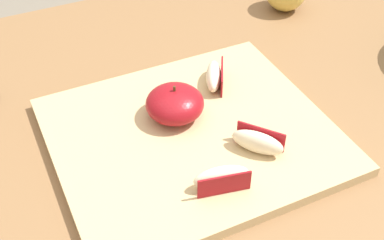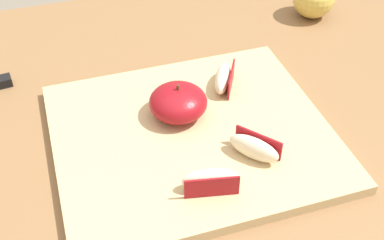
{
  "view_description": "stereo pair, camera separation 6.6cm",
  "coord_description": "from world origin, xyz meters",
  "px_view_note": "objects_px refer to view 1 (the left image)",
  "views": [
    {
      "loc": [
        -0.22,
        -0.48,
        1.22
      ],
      "look_at": [
        -0.01,
        -0.03,
        0.79
      ],
      "focal_mm": 47.32,
      "sensor_mm": 36.0,
      "label": 1
    },
    {
      "loc": [
        -0.16,
        -0.51,
        1.22
      ],
      "look_at": [
        -0.01,
        -0.03,
        0.79
      ],
      "focal_mm": 47.32,
      "sensor_mm": 36.0,
      "label": 2
    }
  ],
  "objects_px": {
    "apple_half_skin_up": "(175,104)",
    "apple_wedge_near_knife": "(214,76)",
    "apple_wedge_left": "(258,142)",
    "cutting_board": "(192,136)",
    "apple_wedge_right": "(222,178)"
  },
  "relations": [
    {
      "from": "apple_half_skin_up",
      "to": "apple_wedge_near_knife",
      "type": "relative_size",
      "value": 1.14
    },
    {
      "from": "apple_wedge_near_knife",
      "to": "apple_wedge_left",
      "type": "distance_m",
      "value": 0.15
    },
    {
      "from": "cutting_board",
      "to": "apple_wedge_near_knife",
      "type": "xyz_separation_m",
      "value": [
        0.07,
        0.08,
        0.02
      ]
    },
    {
      "from": "apple_half_skin_up",
      "to": "apple_wedge_left",
      "type": "relative_size",
      "value": 1.2
    },
    {
      "from": "apple_half_skin_up",
      "to": "apple_wedge_near_knife",
      "type": "bearing_deg",
      "value": 26.87
    },
    {
      "from": "apple_wedge_near_knife",
      "to": "apple_wedge_right",
      "type": "xyz_separation_m",
      "value": [
        -0.08,
        -0.18,
        0.0
      ]
    },
    {
      "from": "apple_half_skin_up",
      "to": "apple_wedge_left",
      "type": "height_order",
      "value": "apple_half_skin_up"
    },
    {
      "from": "cutting_board",
      "to": "apple_half_skin_up",
      "type": "bearing_deg",
      "value": 100.74
    },
    {
      "from": "apple_wedge_near_knife",
      "to": "apple_wedge_left",
      "type": "bearing_deg",
      "value": -95.64
    },
    {
      "from": "apple_wedge_near_knife",
      "to": "apple_wedge_right",
      "type": "height_order",
      "value": "same"
    },
    {
      "from": "cutting_board",
      "to": "apple_wedge_left",
      "type": "bearing_deg",
      "value": -48.72
    },
    {
      "from": "cutting_board",
      "to": "apple_wedge_near_knife",
      "type": "height_order",
      "value": "apple_wedge_near_knife"
    },
    {
      "from": "cutting_board",
      "to": "apple_wedge_near_knife",
      "type": "bearing_deg",
      "value": 47.16
    },
    {
      "from": "apple_wedge_right",
      "to": "apple_wedge_left",
      "type": "xyz_separation_m",
      "value": [
        0.07,
        0.03,
        0.0
      ]
    },
    {
      "from": "apple_wedge_right",
      "to": "apple_half_skin_up",
      "type": "bearing_deg",
      "value": 88.82
    }
  ]
}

